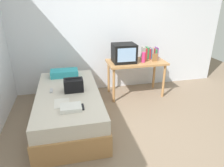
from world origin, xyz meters
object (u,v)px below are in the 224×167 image
object	(u,v)px
tv	(124,53)
handbag	(74,85)
picture_frame	(155,58)
desk	(136,66)
book_row	(149,53)
bed	(69,106)
water_bottle	(143,57)
pillow	(64,73)
folded_towel	(71,108)
magazine	(62,103)
remote_silver	(51,91)
remote_dark	(82,107)

from	to	relation	value
tv	handbag	bearing A→B (deg)	-145.00
tv	picture_frame	distance (m)	0.63
desk	book_row	xyz separation A→B (m)	(0.32, 0.13, 0.21)
bed	book_row	xyz separation A→B (m)	(1.71, 0.85, 0.58)
tv	picture_frame	xyz separation A→B (m)	(0.62, -0.09, -0.10)
water_bottle	pillow	xyz separation A→B (m)	(-1.53, 0.10, -0.24)
pillow	folded_towel	distance (m)	1.30
bed	magazine	world-z (taller)	magazine
picture_frame	folded_towel	xyz separation A→B (m)	(-1.71, -1.21, -0.25)
tv	book_row	world-z (taller)	tv
magazine	remote_silver	bearing A→B (deg)	109.88
water_bottle	tv	bearing A→B (deg)	164.58
pillow	remote_dark	distance (m)	1.31
magazine	folded_towel	xyz separation A→B (m)	(0.12, -0.20, 0.02)
bed	tv	xyz separation A→B (m)	(1.12, 0.72, 0.65)
handbag	remote_silver	size ratio (longest dim) A/B	2.08
magazine	remote_silver	xyz separation A→B (m)	(-0.16, 0.45, 0.01)
remote_dark	folded_towel	xyz separation A→B (m)	(-0.15, -0.01, 0.02)
magazine	picture_frame	bearing A→B (deg)	28.95
remote_dark	remote_silver	size ratio (longest dim) A/B	1.08
bed	folded_towel	distance (m)	0.65
tv	handbag	distance (m)	1.28
folded_towel	tv	bearing A→B (deg)	49.93
desk	handbag	size ratio (longest dim) A/B	3.87
picture_frame	handbag	bearing A→B (deg)	-159.12
book_row	folded_towel	xyz separation A→B (m)	(-1.68, -1.43, -0.28)
picture_frame	magazine	size ratio (longest dim) A/B	0.53
bed	handbag	xyz separation A→B (m)	(0.10, 0.01, 0.37)
bed	desk	size ratio (longest dim) A/B	1.72
bed	book_row	bearing A→B (deg)	26.45
tv	pillow	distance (m)	1.21
tv	remote_dark	distance (m)	1.64
remote_dark	water_bottle	bearing A→B (deg)	42.11
bed	pillow	xyz separation A→B (m)	(-0.04, 0.72, 0.33)
water_bottle	book_row	xyz separation A→B (m)	(0.22, 0.23, 0.01)
desk	bed	bearing A→B (deg)	-152.42
picture_frame	book_row	bearing A→B (deg)	98.34
pillow	remote_dark	size ratio (longest dim) A/B	3.23
magazine	folded_towel	size ratio (longest dim) A/B	1.04
water_bottle	remote_dark	xyz separation A→B (m)	(-1.31, -1.19, -0.29)
pillow	book_row	bearing A→B (deg)	4.14
remote_dark	remote_silver	bearing A→B (deg)	124.54
book_row	magazine	distance (m)	2.20
bed	picture_frame	size ratio (longest dim) A/B	13.00
handbag	pillow	bearing A→B (deg)	100.97
magazine	remote_dark	distance (m)	0.33
bed	desk	bearing A→B (deg)	27.58
remote_silver	remote_dark	bearing A→B (deg)	-55.46
book_row	tv	bearing A→B (deg)	-167.94
desk	remote_dark	size ratio (longest dim) A/B	7.44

